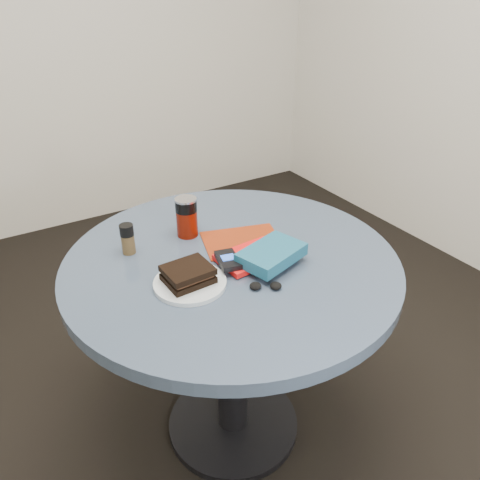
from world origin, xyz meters
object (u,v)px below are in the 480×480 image
soda_can (187,217)px  magazine (242,241)px  table (232,301)px  mp3_player (228,260)px  novel (271,254)px  plate (190,283)px  sandwich (188,274)px  pepper_grinder (128,239)px  headphones (266,286)px  red_book (251,256)px

soda_can → magazine: 0.19m
table → mp3_player: size_ratio=9.15×
table → novel: 0.24m
table → mp3_player: (-0.04, -0.05, 0.19)m
plate → novel: novel is taller
plate → mp3_player: 0.13m
sandwich → soda_can: size_ratio=0.99×
mp3_player → soda_can: bearing=93.1°
soda_can → pepper_grinder: soda_can is taller
plate → pepper_grinder: (-0.08, 0.25, 0.04)m
soda_can → table: bearing=-74.7°
table → headphones: bearing=-90.9°
table → novel: novel is taller
table → sandwich: 0.27m
plate → pepper_grinder: bearing=108.5°
sandwich → novel: 0.25m
red_book → headphones: (-0.04, -0.14, -0.00)m
soda_can → pepper_grinder: size_ratio=1.37×
plate → novel: (0.24, -0.03, 0.03)m
magazine → plate: bearing=-136.4°
headphones → magazine: bearing=72.4°
plate → magazine: 0.28m
red_book → plate: bearing=-178.3°
sandwich → pepper_grinder: size_ratio=1.36×
table → red_book: red_book is taller
plate → red_book: size_ratio=1.03×
table → pepper_grinder: bearing=144.0°
plate → magazine: bearing=27.3°
table → magazine: 0.19m
pepper_grinder → plate: bearing=-71.5°
mp3_player → plate: bearing=-172.5°
soda_can → mp3_player: (0.01, -0.24, -0.04)m
table → plate: plate is taller
novel → table: bearing=109.7°
table → mp3_player: 0.20m
headphones → soda_can: bearing=97.5°
headphones → table: bearing=89.1°
plate → pepper_grinder: 0.27m
soda_can → headphones: soda_can is taller
pepper_grinder → headphones: (0.25, -0.37, -0.04)m
red_book → headphones: bearing=-111.5°
plate → mp3_player: size_ratio=1.82×
red_book → soda_can: bearing=107.6°
plate → mp3_player: (0.13, 0.02, 0.02)m
pepper_grinder → magazine: (0.33, -0.12, -0.05)m
pepper_grinder → magazine: pepper_grinder is taller
magazine → mp3_player: bearing=-120.1°
red_book → pepper_grinder: bearing=138.1°
sandwich → table: bearing=19.8°
pepper_grinder → headphones: size_ratio=1.03×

